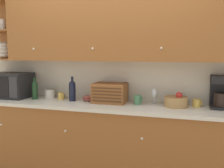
# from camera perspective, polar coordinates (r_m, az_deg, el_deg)

# --- Properties ---
(ground_plane) EXTENTS (24.00, 24.00, 0.00)m
(ground_plane) POSITION_cam_1_polar(r_m,az_deg,el_deg) (3.55, 1.00, -18.21)
(ground_plane) COLOR tan
(wall_back) EXTENTS (5.94, 0.06, 2.60)m
(wall_back) POSITION_cam_1_polar(r_m,az_deg,el_deg) (3.24, 1.19, 3.27)
(wall_back) COLOR beige
(wall_back) RESTS_ON ground_plane
(counter_unit) EXTENTS (3.56, 0.61, 0.91)m
(counter_unit) POSITION_cam_1_polar(r_m,az_deg,el_deg) (3.11, -0.48, -12.80)
(counter_unit) COLOR #935628
(counter_unit) RESTS_ON ground_plane
(backsplash_panel) EXTENTS (3.54, 0.01, 0.51)m
(backsplash_panel) POSITION_cam_1_polar(r_m,az_deg,el_deg) (3.22, 1.01, 0.87)
(backsplash_panel) COLOR silver
(backsplash_panel) RESTS_ON counter_unit
(upper_cabinets) EXTENTS (3.54, 0.39, 0.81)m
(upper_cabinets) POSITION_cam_1_polar(r_m,az_deg,el_deg) (3.00, 3.17, 12.95)
(upper_cabinets) COLOR #935628
(upper_cabinets) RESTS_ON backsplash_panel
(microwave) EXTENTS (0.54, 0.39, 0.34)m
(microwave) POSITION_cam_1_polar(r_m,az_deg,el_deg) (3.68, -22.24, -0.24)
(microwave) COLOR black
(microwave) RESTS_ON counter_unit
(second_wine_bottle) EXTENTS (0.08, 0.08, 0.29)m
(second_wine_bottle) POSITION_cam_1_polar(r_m,az_deg,el_deg) (3.43, -17.23, -1.15)
(second_wine_bottle) COLOR #19381E
(second_wine_bottle) RESTS_ON counter_unit
(storage_canister) EXTENTS (0.14, 0.14, 0.12)m
(storage_canister) POSITION_cam_1_polar(r_m,az_deg,el_deg) (3.47, -13.99, -2.12)
(storage_canister) COLOR silver
(storage_canister) RESTS_ON counter_unit
(mug_patterned_third) EXTENTS (0.09, 0.08, 0.09)m
(mug_patterned_third) POSITION_cam_1_polar(r_m,az_deg,el_deg) (3.34, -11.54, -2.68)
(mug_patterned_third) COLOR gold
(mug_patterned_third) RESTS_ON counter_unit
(wine_bottle) EXTENTS (0.08, 0.08, 0.31)m
(wine_bottle) POSITION_cam_1_polar(r_m,az_deg,el_deg) (3.20, -9.06, -1.31)
(wine_bottle) COLOR black
(wine_bottle) RESTS_ON counter_unit
(bowl_stack_on_counter) EXTENTS (0.15, 0.15, 0.07)m
(bowl_stack_on_counter) POSITION_cam_1_polar(r_m,az_deg,el_deg) (3.20, -5.41, -3.21)
(bowl_stack_on_counter) COLOR #9E473D
(bowl_stack_on_counter) RESTS_ON counter_unit
(bread_box) EXTENTS (0.40, 0.29, 0.24)m
(bread_box) POSITION_cam_1_polar(r_m,az_deg,el_deg) (3.05, -0.48, -2.04)
(bread_box) COLOR brown
(bread_box) RESTS_ON counter_unit
(mug) EXTENTS (0.10, 0.09, 0.11)m
(mug) POSITION_cam_1_polar(r_m,az_deg,el_deg) (2.98, 5.89, -3.57)
(mug) COLOR #4C845B
(mug) RESTS_ON counter_unit
(wine_glass) EXTENTS (0.07, 0.07, 0.19)m
(wine_glass) POSITION_cam_1_polar(r_m,az_deg,el_deg) (3.00, 9.67, -2.12)
(wine_glass) COLOR silver
(wine_glass) RESTS_ON counter_unit
(fruit_basket) EXTENTS (0.26, 0.26, 0.17)m
(fruit_basket) POSITION_cam_1_polar(r_m,az_deg,el_deg) (2.91, 14.44, -3.88)
(fruit_basket) COLOR #A87F4C
(fruit_basket) RESTS_ON counter_unit
(mug_blue_second) EXTENTS (0.10, 0.09, 0.09)m
(mug_blue_second) POSITION_cam_1_polar(r_m,az_deg,el_deg) (2.97, 18.84, -4.13)
(mug_blue_second) COLOR gold
(mug_blue_second) RESTS_ON counter_unit
(coffee_maker) EXTENTS (0.25, 0.28, 0.36)m
(coffee_maker) POSITION_cam_1_polar(r_m,az_deg,el_deg) (3.01, 23.98, -1.61)
(coffee_maker) COLOR black
(coffee_maker) RESTS_ON counter_unit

